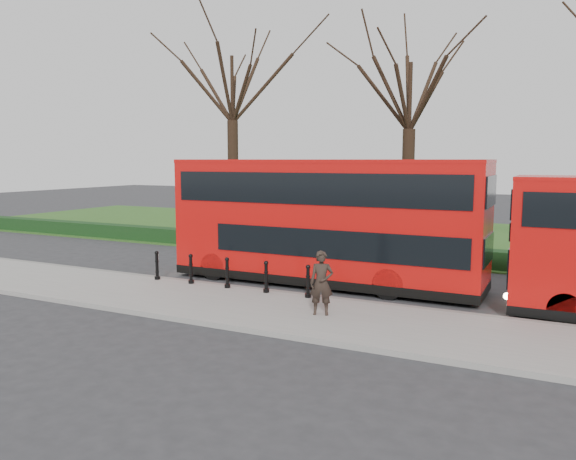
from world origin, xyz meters
The scene contains 12 objects.
ground centered at (0.00, 0.00, 0.00)m, with size 120.00×120.00×0.00m, color #28282B.
pavement centered at (0.00, -3.00, 0.07)m, with size 60.00×4.00×0.15m, color gray.
kerb centered at (0.00, -1.00, 0.07)m, with size 60.00×0.25×0.16m, color slate.
grass_verge centered at (0.00, 15.00, 0.03)m, with size 60.00×18.00×0.06m, color #2C501A.
hedge centered at (0.00, 6.80, 0.40)m, with size 60.00×0.90×0.80m, color black.
yellow_line_outer centered at (0.00, -0.70, 0.01)m, with size 60.00×0.10×0.01m, color yellow.
yellow_line_inner centered at (0.00, -0.50, 0.01)m, with size 60.00×0.10×0.01m, color yellow.
tree_left centered at (-8.00, 10.00, 8.79)m, with size 7.73×7.73×12.08m.
tree_mid centered at (2.00, 10.00, 7.84)m, with size 6.91×6.91×10.80m.
bollard_row centered at (-1.18, -1.35, 0.65)m, with size 6.17×0.15×1.00m.
bus_lead centered at (1.26, 1.24, 2.25)m, with size 11.25×2.58×4.47m.
pedestrian centered at (2.99, -2.97, 1.05)m, with size 0.66×0.43×1.81m, color black.
Camera 1 is at (9.01, -17.14, 4.49)m, focal length 35.00 mm.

